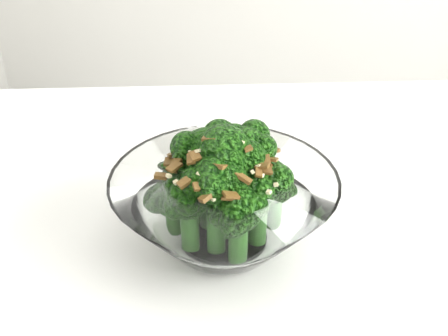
% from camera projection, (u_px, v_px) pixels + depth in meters
% --- Properties ---
extents(table, '(1.41, 1.17, 0.75)m').
position_uv_depth(table, '(238.00, 250.00, 0.65)').
color(table, white).
rests_on(table, ground).
extents(broccoli_dish, '(0.24, 0.24, 0.15)m').
position_uv_depth(broccoli_dish, '(223.00, 202.00, 0.53)').
color(broccoli_dish, white).
rests_on(broccoli_dish, table).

